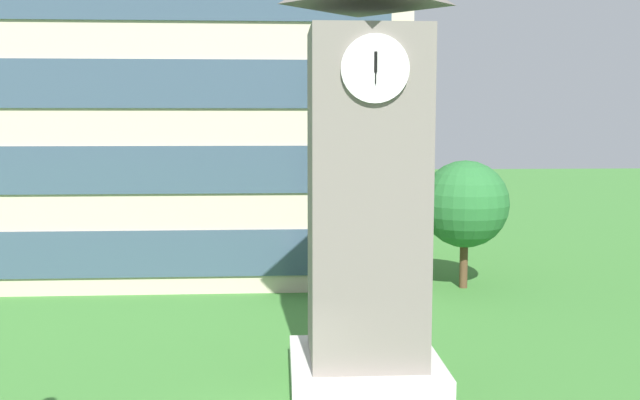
# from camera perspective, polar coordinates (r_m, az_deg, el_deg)

# --- Properties ---
(office_building) EXTENTS (21.80, 11.17, 19.20)m
(office_building) POSITION_cam_1_polar(r_m,az_deg,el_deg) (33.12, -13.65, 11.36)
(office_building) COLOR beige
(office_building) RESTS_ON ground
(clock_tower) EXTENTS (3.83, 3.83, 10.62)m
(clock_tower) POSITION_cam_1_polar(r_m,az_deg,el_deg) (17.90, 3.74, 0.25)
(clock_tower) COLOR slate
(clock_tower) RESTS_ON ground
(tree_by_building) EXTENTS (3.44, 3.44, 5.09)m
(tree_by_building) POSITION_cam_1_polar(r_m,az_deg,el_deg) (28.60, 11.55, -0.33)
(tree_by_building) COLOR #513823
(tree_by_building) RESTS_ON ground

